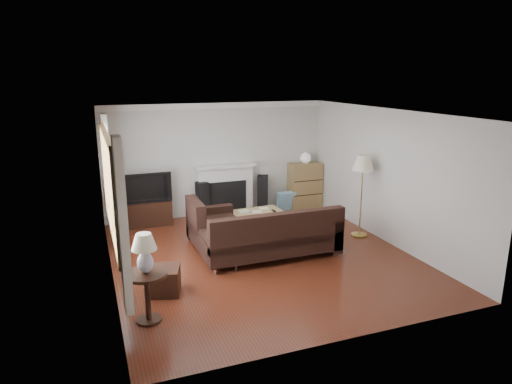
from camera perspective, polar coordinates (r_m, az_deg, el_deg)
name	(u,v)px	position (r m, az deg, el deg)	size (l,w,h in m)	color
room	(262,188)	(7.67, 0.79, 0.56)	(5.10, 5.60, 2.54)	#522012
window	(110,185)	(6.91, -17.84, 0.84)	(0.12, 2.74, 1.54)	olive
curtain_near	(123,226)	(5.49, -16.30, -4.16)	(0.10, 0.35, 2.10)	beige
curtain_far	(108,174)	(8.43, -18.01, 2.16)	(0.10, 0.35, 2.10)	beige
fireplace	(226,189)	(10.31, -3.79, 0.32)	(1.40, 0.26, 1.15)	white
tv_stand	(146,213)	(9.90, -13.58, -2.57)	(1.04, 0.47, 0.52)	black
television	(144,187)	(9.75, -13.77, 0.62)	(1.07, 0.14, 0.62)	black
speaker_left	(202,200)	(10.12, -6.71, -1.01)	(0.23, 0.27, 0.81)	black
speaker_right	(263,194)	(10.53, 0.83, -0.20)	(0.24, 0.28, 0.85)	black
bookshelf	(305,185)	(10.91, 6.13, 0.85)	(0.78, 0.37, 1.07)	olive
globe_lamp	(306,158)	(10.78, 6.22, 4.25)	(0.25, 0.25, 0.25)	white
sectional_sofa	(270,234)	(7.93, 1.82, -5.27)	(2.59, 1.89, 0.84)	black
coffee_table	(256,221)	(9.31, -0.02, -3.59)	(1.05, 0.57, 0.41)	#A3874E
footstool	(164,280)	(6.89, -11.46, -10.78)	(0.46, 0.46, 0.38)	black
floor_lamp	(361,196)	(9.06, 13.03, -0.50)	(0.42, 0.42, 1.62)	#B0933D
side_table	(148,297)	(6.15, -13.40, -12.65)	(0.54, 0.54, 0.67)	black
table_lamp	(145,254)	(5.90, -13.74, -7.50)	(0.32, 0.32, 0.52)	silver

